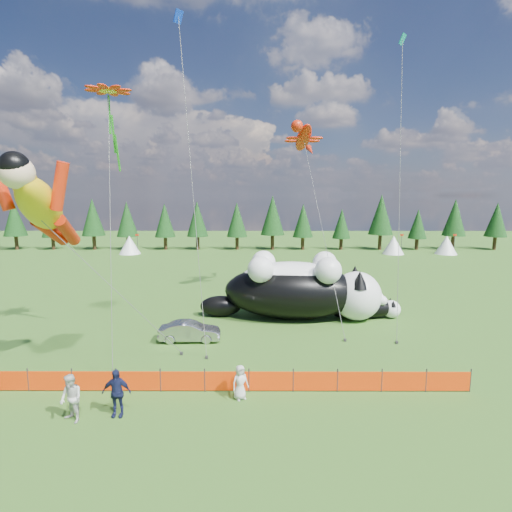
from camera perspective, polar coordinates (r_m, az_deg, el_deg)
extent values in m
plane|color=#0E3609|center=(21.86, -3.56, -15.12)|extent=(160.00, 160.00, 0.00)
cylinder|color=#262626|center=(21.52, -29.77, -15.09)|extent=(0.06, 0.06, 1.10)
cylinder|color=#262626|center=(20.64, -24.77, -15.76)|extent=(0.06, 0.06, 1.10)
cylinder|color=#262626|center=(19.91, -19.32, -16.35)|extent=(0.06, 0.06, 1.10)
cylinder|color=#262626|center=(19.36, -13.48, -16.83)|extent=(0.06, 0.06, 1.10)
cylinder|color=#262626|center=(19.01, -7.34, -17.16)|extent=(0.06, 0.06, 1.10)
cylinder|color=#262626|center=(18.86, -1.02, -17.30)|extent=(0.06, 0.06, 1.10)
cylinder|color=#262626|center=(18.93, 5.33, -17.24)|extent=(0.06, 0.06, 1.10)
cylinder|color=#262626|center=(19.21, 11.56, -16.98)|extent=(0.06, 0.06, 1.10)
cylinder|color=#262626|center=(19.68, 17.52, -16.56)|extent=(0.06, 0.06, 1.10)
cylinder|color=#262626|center=(20.34, 23.12, -16.01)|extent=(0.06, 0.06, 1.10)
cylinder|color=#262626|center=(21.17, 28.30, -15.37)|extent=(0.06, 0.06, 1.10)
cube|color=#F33705|center=(22.04, -32.10, -14.86)|extent=(2.00, 0.04, 0.90)
cube|color=#F33705|center=(21.08, -27.32, -15.56)|extent=(2.00, 0.04, 0.90)
cube|color=#F33705|center=(20.27, -22.09, -16.20)|extent=(2.00, 0.04, 0.90)
cube|color=#F33705|center=(19.63, -16.44, -16.74)|extent=(2.00, 0.04, 0.90)
cube|color=#F33705|center=(19.18, -10.44, -17.15)|extent=(2.00, 0.04, 0.90)
cube|color=#F33705|center=(18.93, -4.19, -17.39)|extent=(2.00, 0.04, 0.90)
cube|color=#F33705|center=(18.89, 2.16, -17.43)|extent=(2.00, 0.04, 0.90)
cube|color=#F33705|center=(19.06, 8.46, -17.27)|extent=(2.00, 0.04, 0.90)
cube|color=#F33705|center=(19.44, 14.57, -16.93)|extent=(2.00, 0.04, 0.90)
cube|color=#F33705|center=(20.01, 20.37, -16.43)|extent=(2.00, 0.04, 0.90)
cube|color=#F33705|center=(20.76, 25.76, -15.83)|extent=(2.00, 0.04, 0.90)
ellipsoid|color=black|center=(28.92, 5.18, -5.09)|extent=(10.11, 5.34, 3.91)
ellipsoid|color=white|center=(28.71, 5.21, -3.19)|extent=(7.63, 3.85, 2.39)
sphere|color=white|center=(29.37, 14.16, -5.54)|extent=(3.48, 3.48, 3.48)
sphere|color=#D4526A|center=(29.64, 16.99, -5.53)|extent=(0.49, 0.49, 0.49)
ellipsoid|color=black|center=(29.65, -5.06, -7.13)|extent=(3.16, 1.76, 1.52)
cone|color=black|center=(28.06, 14.60, -3.31)|extent=(1.22, 1.22, 1.22)
cone|color=black|center=(30.07, 13.94, -2.49)|extent=(1.22, 1.22, 1.22)
sphere|color=white|center=(30.05, 9.78, -1.06)|extent=(1.82, 1.82, 1.82)
sphere|color=white|center=(27.28, 10.28, -2.06)|extent=(1.82, 1.82, 1.82)
sphere|color=white|center=(29.99, 1.07, -0.95)|extent=(1.82, 1.82, 1.82)
sphere|color=white|center=(27.22, 0.67, -1.94)|extent=(1.82, 1.82, 1.82)
ellipsoid|color=black|center=(30.33, 15.67, -7.13)|extent=(3.71, 1.87, 1.46)
ellipsoid|color=white|center=(30.23, 15.70, -6.46)|extent=(2.80, 1.34, 0.89)
sphere|color=white|center=(30.77, 18.78, -7.20)|extent=(1.29, 1.29, 1.29)
sphere|color=#D4526A|center=(30.92, 19.77, -7.17)|extent=(0.18, 0.18, 0.18)
ellipsoid|color=black|center=(30.08, 12.00, -8.00)|extent=(1.16, 0.62, 0.57)
cone|color=black|center=(30.27, 19.02, -6.45)|extent=(0.45, 0.45, 0.45)
cone|color=black|center=(30.99, 18.63, -6.09)|extent=(0.45, 0.45, 0.45)
sphere|color=white|center=(30.85, 17.13, -5.60)|extent=(0.68, 0.68, 0.68)
sphere|color=white|center=(29.87, 17.62, -6.09)|extent=(0.68, 0.68, 0.68)
sphere|color=white|center=(30.48, 14.02, -5.65)|extent=(0.68, 0.68, 0.68)
sphere|color=white|center=(29.48, 14.41, -6.15)|extent=(0.68, 0.68, 0.68)
imported|color=#AEAEB2|center=(25.05, -9.45, -10.57)|extent=(3.74, 1.43, 1.22)
imported|color=silver|center=(18.01, -24.93, -18.00)|extent=(1.08, 0.99, 1.92)
imported|color=#161B3E|center=(17.78, -19.31, -17.95)|extent=(1.17, 0.61, 1.97)
imported|color=silver|center=(18.19, -2.28, -17.58)|extent=(0.89, 0.79, 1.53)
cylinder|color=#595959|center=(21.00, -18.93, -4.30)|extent=(0.03, 0.03, 10.43)
cube|color=#262626|center=(23.27, -10.61, -13.52)|extent=(0.15, 0.15, 0.16)
cylinder|color=#595959|center=(29.36, 9.25, 4.73)|extent=(0.03, 0.03, 17.60)
cube|color=#262626|center=(25.43, 12.59, -11.63)|extent=(0.15, 0.15, 0.16)
cylinder|color=#595959|center=(21.40, -20.10, 3.94)|extent=(0.03, 0.03, 14.91)
cube|color=#262626|center=(20.96, -19.78, -16.48)|extent=(0.15, 0.15, 0.16)
cube|color=#1D8818|center=(23.85, -20.07, 16.05)|extent=(0.18, 0.18, 3.96)
cylinder|color=#595959|center=(22.92, -9.12, 10.40)|extent=(0.03, 0.03, 19.30)
cube|color=#262626|center=(22.55, -7.08, -14.18)|extent=(0.15, 0.15, 0.16)
cylinder|color=#595959|center=(27.06, 19.85, 9.78)|extent=(0.03, 0.03, 19.61)
cube|color=#262626|center=(25.88, 19.45, -11.56)|extent=(0.15, 0.15, 0.16)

